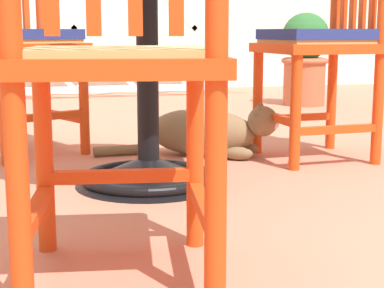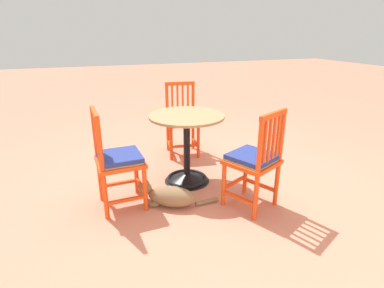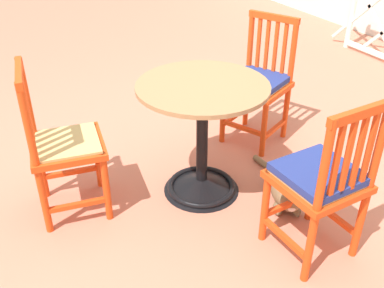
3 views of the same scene
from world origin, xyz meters
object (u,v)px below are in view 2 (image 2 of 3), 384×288
Objects in this scene: orange_chair_near_fence at (182,121)px; tabby_cat at (168,196)px; orange_chair_tucked_in at (117,161)px; orange_chair_at_corner at (254,161)px; cafe_table at (187,156)px.

tabby_cat is (0.53, 1.19, -0.34)m from orange_chair_near_fence.
orange_chair_tucked_in and orange_chair_at_corner have the same top height.
orange_chair_near_fence is at bearing -82.77° from orange_chair_at_corner.
cafe_table is 0.83× the size of orange_chair_at_corner.
orange_chair_tucked_in is at bearing -20.18° from orange_chair_at_corner.
orange_chair_tucked_in is at bearing -19.94° from tabby_cat.
orange_chair_tucked_in and orange_chair_near_fence have the same top height.
orange_chair_at_corner is 1.29× the size of tabby_cat.
orange_chair_at_corner is 1.00× the size of orange_chair_near_fence.
cafe_table is 1.07× the size of tabby_cat.
orange_chair_tucked_in is 0.56m from tabby_cat.
orange_chair_near_fence reaches higher than cafe_table.
orange_chair_tucked_in is 1.00× the size of orange_chair_at_corner.
orange_chair_near_fence is (-0.94, -1.04, -0.01)m from orange_chair_tucked_in.
cafe_table reaches higher than tabby_cat.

